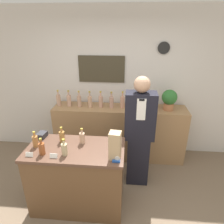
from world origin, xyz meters
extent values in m
cube|color=silver|center=(0.00, 2.00, 1.35)|extent=(5.20, 0.06, 2.70)
cube|color=#3B3425|center=(-0.25, 1.96, 1.64)|extent=(0.83, 0.02, 0.47)
cylinder|color=black|center=(0.81, 1.95, 2.01)|extent=(0.20, 0.03, 0.20)
cube|color=#9E754C|center=(0.10, 1.70, 0.50)|extent=(2.38, 0.48, 1.01)
cube|color=brown|center=(-0.39, 0.47, 0.45)|extent=(1.21, 0.61, 0.89)
cube|color=brown|center=(-0.39, 0.47, 0.91)|extent=(1.24, 0.64, 0.04)
cylinder|color=#2D5123|center=(-0.92, 0.23, 0.29)|extent=(0.07, 0.07, 0.26)
cylinder|color=tan|center=(-0.39, 0.23, 0.29)|extent=(0.07, 0.07, 0.26)
cylinder|color=#2D5123|center=(0.13, 0.23, 0.29)|extent=(0.07, 0.07, 0.26)
cube|color=black|center=(0.43, 1.03, 0.40)|extent=(0.33, 0.26, 0.81)
cube|color=black|center=(0.43, 1.03, 1.16)|extent=(0.44, 0.26, 0.70)
cube|color=white|center=(0.43, 0.89, 1.31)|extent=(0.12, 0.01, 0.31)
cube|color=black|center=(0.43, 0.89, 1.45)|extent=(0.07, 0.01, 0.03)
sphere|color=tan|center=(0.43, 1.03, 1.62)|extent=(0.23, 0.23, 0.23)
cylinder|color=#B27047|center=(0.95, 1.68, 1.07)|extent=(0.17, 0.17, 0.12)
sphere|color=#2D6B2D|center=(0.95, 1.68, 1.24)|extent=(0.26, 0.26, 0.26)
cube|color=tan|center=(0.12, 0.32, 1.10)|extent=(0.14, 0.14, 0.34)
cube|color=#1E4799|center=(0.14, 0.25, 0.94)|extent=(0.09, 0.06, 0.02)
cylinder|color=silver|center=(0.15, 0.25, 0.97)|extent=(0.06, 0.02, 0.06)
cube|color=white|center=(-0.88, 0.25, 0.96)|extent=(0.09, 0.02, 0.06)
cube|color=white|center=(-0.59, 0.25, 0.96)|extent=(0.09, 0.02, 0.06)
cube|color=#2D2D33|center=(-0.92, 0.70, 0.97)|extent=(0.13, 0.15, 0.07)
cylinder|color=#A56D39|center=(-0.90, 0.47, 1.00)|extent=(0.07, 0.07, 0.15)
cylinder|color=#A56D39|center=(-0.90, 0.47, 1.10)|extent=(0.03, 0.03, 0.05)
cylinder|color=#B29933|center=(-0.90, 0.47, 1.14)|extent=(0.03, 0.03, 0.02)
cylinder|color=brown|center=(-0.75, 0.32, 1.00)|extent=(0.07, 0.07, 0.15)
cylinder|color=brown|center=(-0.75, 0.32, 1.10)|extent=(0.03, 0.03, 0.05)
cylinder|color=#B29933|center=(-0.75, 0.32, 1.14)|extent=(0.03, 0.03, 0.02)
cylinder|color=#A3733A|center=(-0.60, 0.61, 1.00)|extent=(0.07, 0.07, 0.15)
cylinder|color=#A3733A|center=(-0.60, 0.61, 1.10)|extent=(0.03, 0.03, 0.05)
cylinder|color=#B29933|center=(-0.60, 0.61, 1.14)|extent=(0.03, 0.03, 0.02)
cylinder|color=tan|center=(-0.48, 0.33, 1.00)|extent=(0.07, 0.07, 0.15)
cylinder|color=tan|center=(-0.48, 0.33, 1.10)|extent=(0.03, 0.03, 0.05)
cylinder|color=#B29933|center=(-0.48, 0.33, 1.14)|extent=(0.03, 0.03, 0.02)
cylinder|color=tan|center=(-0.33, 0.60, 1.00)|extent=(0.07, 0.07, 0.15)
cylinder|color=tan|center=(-0.33, 0.60, 1.10)|extent=(0.03, 0.03, 0.05)
cylinder|color=#B29933|center=(-0.33, 0.60, 1.14)|extent=(0.03, 0.03, 0.02)
cylinder|color=tan|center=(-1.01, 1.70, 1.11)|extent=(0.08, 0.08, 0.20)
cylinder|color=tan|center=(-1.01, 1.70, 1.25)|extent=(0.03, 0.03, 0.07)
cylinder|color=#B29933|center=(-1.01, 1.70, 1.29)|extent=(0.03, 0.03, 0.02)
cylinder|color=tan|center=(-0.82, 1.70, 1.11)|extent=(0.08, 0.08, 0.20)
cylinder|color=tan|center=(-0.82, 1.70, 1.25)|extent=(0.03, 0.03, 0.07)
cylinder|color=#B29933|center=(-0.82, 1.70, 1.29)|extent=(0.03, 0.03, 0.02)
cylinder|color=tan|center=(-0.62, 1.68, 1.11)|extent=(0.08, 0.08, 0.20)
cylinder|color=tan|center=(-0.62, 1.68, 1.25)|extent=(0.03, 0.03, 0.07)
cylinder|color=#B29933|center=(-0.62, 1.68, 1.29)|extent=(0.03, 0.03, 0.02)
cylinder|color=tan|center=(-0.43, 1.68, 1.11)|extent=(0.08, 0.08, 0.20)
cylinder|color=tan|center=(-0.43, 1.68, 1.25)|extent=(0.03, 0.03, 0.07)
cylinder|color=#B29933|center=(-0.43, 1.68, 1.29)|extent=(0.03, 0.03, 0.02)
cylinder|color=tan|center=(-0.24, 1.70, 1.11)|extent=(0.08, 0.08, 0.20)
cylinder|color=tan|center=(-0.24, 1.70, 1.25)|extent=(0.03, 0.03, 0.07)
cylinder|color=#B29933|center=(-0.24, 1.70, 1.29)|extent=(0.03, 0.03, 0.02)
cylinder|color=tan|center=(-0.04, 1.68, 1.11)|extent=(0.08, 0.08, 0.20)
cylinder|color=tan|center=(-0.04, 1.68, 1.25)|extent=(0.03, 0.03, 0.07)
cylinder|color=#B29933|center=(-0.04, 1.68, 1.29)|extent=(0.03, 0.03, 0.02)
cylinder|color=tan|center=(0.15, 1.72, 1.11)|extent=(0.08, 0.08, 0.20)
cylinder|color=tan|center=(0.15, 1.72, 1.25)|extent=(0.03, 0.03, 0.07)
cylinder|color=#B29933|center=(0.15, 1.72, 1.29)|extent=(0.03, 0.03, 0.02)
cylinder|color=tan|center=(0.34, 1.69, 1.11)|extent=(0.08, 0.08, 0.20)
cylinder|color=tan|center=(0.34, 1.69, 1.25)|extent=(0.03, 0.03, 0.07)
cylinder|color=#B29933|center=(0.34, 1.69, 1.29)|extent=(0.03, 0.03, 0.02)
cylinder|color=tan|center=(0.53, 1.69, 1.11)|extent=(0.08, 0.08, 0.20)
cylinder|color=tan|center=(0.53, 1.69, 1.25)|extent=(0.03, 0.03, 0.07)
cylinder|color=#B29933|center=(0.53, 1.69, 1.29)|extent=(0.03, 0.03, 0.02)
cylinder|color=tan|center=(0.73, 1.71, 1.11)|extent=(0.08, 0.08, 0.20)
cylinder|color=tan|center=(0.73, 1.71, 1.25)|extent=(0.03, 0.03, 0.07)
cylinder|color=#B29933|center=(0.73, 1.71, 1.29)|extent=(0.03, 0.03, 0.02)
camera|label=1|loc=(0.26, -1.61, 2.34)|focal=32.00mm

